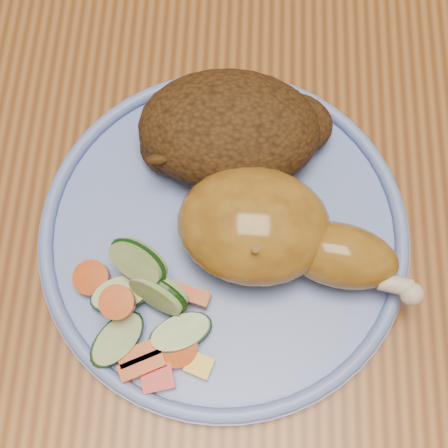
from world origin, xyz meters
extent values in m
plane|color=brown|center=(0.00, 0.00, 0.00)|extent=(4.00, 4.00, 0.00)
cube|color=#925827|center=(0.00, 0.00, 0.73)|extent=(0.90, 1.40, 0.04)
cylinder|color=#4C2D16|center=(-0.18, 0.37, 0.21)|extent=(0.04, 0.04, 0.41)
cylinder|color=#4C2D16|center=(0.18, 0.37, 0.21)|extent=(0.04, 0.04, 0.41)
cylinder|color=#6987D9|center=(-0.02, -0.06, 0.76)|extent=(0.26, 0.26, 0.01)
torus|color=#6987D9|center=(-0.02, -0.06, 0.77)|extent=(0.26, 0.26, 0.01)
ellipsoid|color=#9F6F21|center=(0.00, -0.06, 0.79)|extent=(0.11, 0.09, 0.05)
ellipsoid|color=#9F6F21|center=(0.06, -0.08, 0.78)|extent=(0.09, 0.06, 0.04)
sphere|color=beige|center=(0.11, -0.10, 0.78)|extent=(0.02, 0.02, 0.02)
ellipsoid|color=#3F260F|center=(-0.02, 0.01, 0.79)|extent=(0.13, 0.09, 0.06)
ellipsoid|color=#3F260F|center=(0.03, 0.02, 0.78)|extent=(0.06, 0.05, 0.04)
ellipsoid|color=#3F260F|center=(-0.06, 0.00, 0.77)|extent=(0.05, 0.05, 0.03)
cube|color=#A50A05|center=(-0.06, -0.16, 0.77)|extent=(0.02, 0.02, 0.01)
cube|color=#E5A507|center=(-0.03, -0.15, 0.77)|extent=(0.02, 0.02, 0.01)
cube|color=#D14306|center=(-0.07, -0.16, 0.77)|extent=(0.03, 0.02, 0.01)
cylinder|color=#D14306|center=(-0.11, -0.10, 0.77)|extent=(0.02, 0.03, 0.01)
cube|color=#D14306|center=(-0.04, -0.11, 0.77)|extent=(0.03, 0.02, 0.01)
cylinder|color=#D14306|center=(-0.05, -0.14, 0.77)|extent=(0.03, 0.03, 0.01)
cylinder|color=#D14306|center=(-0.08, -0.12, 0.79)|extent=(0.02, 0.02, 0.01)
cube|color=#D14306|center=(-0.07, -0.15, 0.77)|extent=(0.03, 0.02, 0.01)
cylinder|color=#9FB978|center=(-0.06, -0.11, 0.78)|extent=(0.05, 0.04, 0.04)
cylinder|color=#9FB978|center=(-0.04, -0.13, 0.77)|extent=(0.05, 0.05, 0.02)
cylinder|color=#9FB978|center=(-0.08, -0.11, 0.77)|extent=(0.05, 0.05, 0.02)
cylinder|color=#9FB978|center=(-0.08, -0.14, 0.77)|extent=(0.06, 0.06, 0.02)
cylinder|color=#9FB978|center=(-0.07, -0.09, 0.79)|extent=(0.05, 0.05, 0.04)
camera|label=1|loc=(-0.01, -0.21, 1.18)|focal=50.00mm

